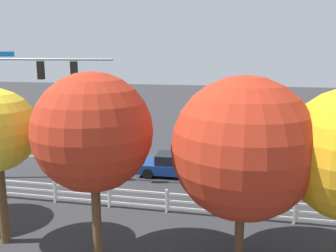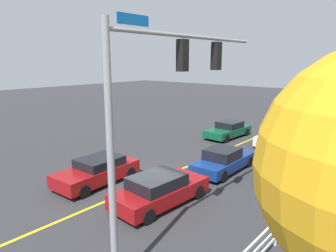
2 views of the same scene
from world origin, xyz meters
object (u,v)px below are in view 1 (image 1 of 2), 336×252
at_px(car_1, 175,166).
at_px(car_3, 91,160).
at_px(car_2, 109,144).
at_px(tree_0, 243,148).
at_px(tree_1, 93,132).
at_px(car_0, 305,174).
at_px(car_4, 291,155).

bearing_deg(car_1, car_3, 179.18).
distance_m(car_2, tree_0, 16.44).
bearing_deg(car_1, tree_1, -98.00).
height_order(tree_0, tree_1, tree_1).
height_order(car_0, car_2, car_0).
bearing_deg(car_2, tree_1, 105.92).
xyz_separation_m(car_2, car_4, (-13.18, 0.22, -0.04)).
height_order(car_0, tree_0, tree_0).
distance_m(car_2, tree_1, 14.84).
bearing_deg(car_0, car_3, 178.74).
bearing_deg(car_1, car_4, 27.14).
bearing_deg(car_4, car_2, 2.02).
xyz_separation_m(car_2, tree_0, (-9.83, 12.67, 3.59)).
xyz_separation_m(car_0, car_4, (0.29, -3.97, -0.05)).
relative_size(car_0, car_4, 0.99).
xyz_separation_m(car_0, car_2, (13.47, -4.19, -0.01)).
bearing_deg(car_2, car_0, 159.35).
bearing_deg(tree_1, car_0, -133.34).
bearing_deg(car_0, car_1, 178.45).
relative_size(car_0, car_1, 0.99).
bearing_deg(tree_0, tree_1, 8.85).
height_order(car_0, tree_1, tree_1).
bearing_deg(tree_0, car_4, -105.06).
bearing_deg(car_3, tree_0, -38.72).
bearing_deg(car_4, car_1, 31.02).
height_order(car_4, tree_1, tree_1).
bearing_deg(tree_0, car_2, -52.20).
distance_m(car_0, car_4, 3.98).
relative_size(car_2, tree_0, 0.69).
relative_size(car_4, tree_0, 0.69).
xyz_separation_m(car_2, tree_1, (-4.71, 13.47, 4.08)).
xyz_separation_m(car_3, tree_1, (-4.37, 9.35, 4.07)).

